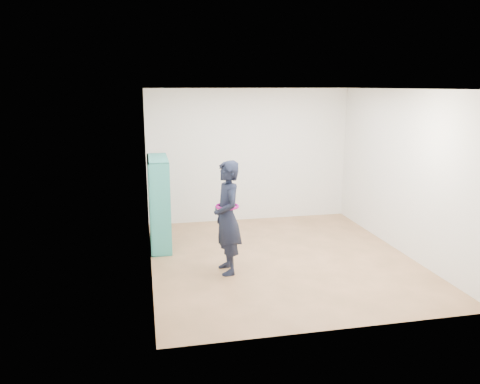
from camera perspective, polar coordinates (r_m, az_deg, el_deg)
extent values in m
plane|color=brown|center=(7.45, 4.99, -8.02)|extent=(4.50, 4.50, 0.00)
plane|color=white|center=(6.96, 5.42, 12.41)|extent=(4.50, 4.50, 0.00)
cube|color=white|center=(6.79, -11.18, 1.16)|extent=(0.02, 4.50, 2.60)
cube|color=white|center=(7.90, 19.23, 2.31)|extent=(0.02, 4.50, 2.60)
cube|color=white|center=(9.23, 1.15, 4.47)|extent=(4.00, 0.02, 2.60)
cube|color=white|center=(5.04, 12.62, -2.99)|extent=(4.00, 0.02, 2.60)
cube|color=teal|center=(7.36, -9.69, -2.27)|extent=(0.33, 0.02, 1.50)
cube|color=teal|center=(8.43, -9.99, -0.35)|extent=(0.33, 0.02, 1.50)
cube|color=teal|center=(8.10, -9.65, -6.32)|extent=(0.33, 1.12, 0.02)
cube|color=teal|center=(7.75, -10.06, 4.05)|extent=(0.33, 1.12, 0.02)
cube|color=teal|center=(7.89, -10.96, -1.30)|extent=(0.02, 1.12, 1.50)
cube|color=teal|center=(7.72, -9.80, -1.57)|extent=(0.30, 0.02, 1.45)
cube|color=teal|center=(8.07, -9.90, -0.94)|extent=(0.30, 0.02, 1.45)
cube|color=teal|center=(7.99, -9.75, -3.78)|extent=(0.30, 1.08, 0.02)
cube|color=teal|center=(7.89, -9.85, -1.25)|extent=(0.30, 1.08, 0.02)
cube|color=teal|center=(7.81, -9.95, 1.33)|extent=(0.30, 1.08, 0.02)
cube|color=beige|center=(7.74, -9.42, -6.84)|extent=(0.21, 0.13, 0.05)
cube|color=black|center=(7.55, -9.46, -3.66)|extent=(0.17, 0.15, 0.25)
cube|color=maroon|center=(7.46, -9.56, -1.02)|extent=(0.17, 0.15, 0.24)
cube|color=silver|center=(7.45, -9.72, 1.08)|extent=(0.21, 0.13, 0.05)
cube|color=navy|center=(8.01, -9.47, -5.53)|extent=(0.17, 0.15, 0.22)
cube|color=brown|center=(7.90, -9.57, -2.91)|extent=(0.17, 0.15, 0.26)
cube|color=#BFB28C|center=(7.88, -9.72, -0.99)|extent=(0.21, 0.13, 0.05)
cube|color=#26594C|center=(7.74, -9.76, 2.08)|extent=(0.17, 0.15, 0.20)
cube|color=beige|center=(8.35, -9.58, -4.81)|extent=(0.17, 0.15, 0.21)
cube|color=black|center=(8.32, -9.73, -2.75)|extent=(0.21, 0.13, 0.08)
cube|color=maroon|center=(8.16, -9.77, 0.06)|extent=(0.17, 0.15, 0.21)
cube|color=silver|center=(8.09, -9.87, 2.66)|extent=(0.17, 0.15, 0.23)
imported|color=black|center=(6.65, -1.57, -3.15)|extent=(0.44, 0.63, 1.63)
torus|color=#9B0B72|center=(6.60, -1.58, -1.76)|extent=(0.37, 0.37, 0.04)
cube|color=silver|center=(6.66, -2.97, -2.15)|extent=(0.02, 0.09, 0.12)
cube|color=black|center=(6.66, -2.97, -2.15)|extent=(0.02, 0.08, 0.12)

